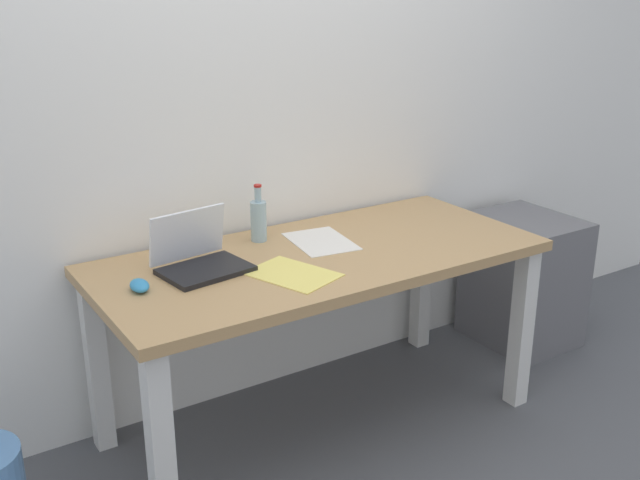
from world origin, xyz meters
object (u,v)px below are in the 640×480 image
beer_bottle (259,219)px  filing_cabinet (523,279)px  computer_mouse (139,285)px  laptop_left (200,258)px  desk (320,277)px

beer_bottle → filing_cabinet: bearing=-6.1°
computer_mouse → filing_cabinet: computer_mouse is taller
laptop_left → desk: bearing=-10.9°
laptop_left → filing_cabinet: size_ratio=0.52×
computer_mouse → filing_cabinet: bearing=9.7°
desk → laptop_left: laptop_left is taller
filing_cabinet → laptop_left: bearing=-179.5°
beer_bottle → filing_cabinet: 1.44m
beer_bottle → filing_cabinet: (1.34, -0.14, -0.50)m
laptop_left → computer_mouse: (-0.24, -0.06, -0.03)m
desk → computer_mouse: (-0.68, 0.02, 0.11)m
filing_cabinet → computer_mouse: bearing=-177.8°
beer_bottle → computer_mouse: size_ratio=2.22×
desk → laptop_left: bearing=169.1°
beer_bottle → computer_mouse: bearing=-158.6°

